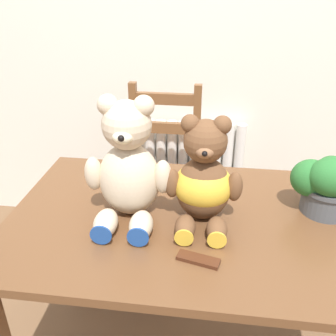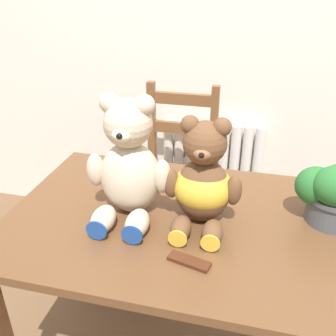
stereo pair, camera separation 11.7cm
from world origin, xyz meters
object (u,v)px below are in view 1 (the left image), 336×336
at_px(teddy_bear_right, 203,180).
at_px(chocolate_bar, 198,259).
at_px(potted_plant, 327,184).
at_px(teddy_bear_left, 128,167).
at_px(wooden_chair_behind, 162,185).

xyz_separation_m(teddy_bear_right, chocolate_bar, (0.00, -0.22, -0.14)).
xyz_separation_m(potted_plant, chocolate_bar, (-0.41, -0.31, -0.11)).
bearing_deg(potted_plant, chocolate_bar, -143.13).
distance_m(potted_plant, chocolate_bar, 0.52).
bearing_deg(teddy_bear_right, teddy_bear_left, 0.19).
bearing_deg(wooden_chair_behind, potted_plant, 136.48).
height_order(teddy_bear_left, chocolate_bar, teddy_bear_left).
height_order(wooden_chair_behind, potted_plant, wooden_chair_behind).
relative_size(teddy_bear_right, potted_plant, 1.50).
bearing_deg(chocolate_bar, potted_plant, 36.87).
bearing_deg(wooden_chair_behind, chocolate_bar, 104.76).
bearing_deg(teddy_bear_right, wooden_chair_behind, -72.27).
relative_size(wooden_chair_behind, potted_plant, 4.15).
bearing_deg(wooden_chair_behind, teddy_bear_left, 89.84).
distance_m(teddy_bear_left, chocolate_bar, 0.37).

